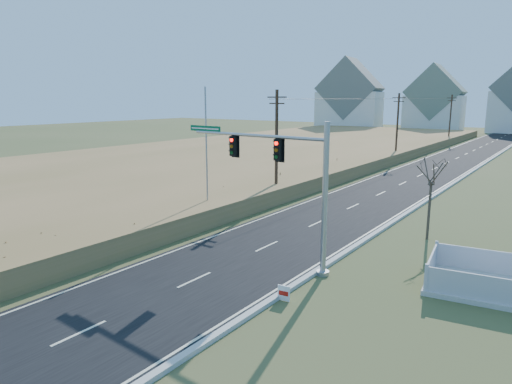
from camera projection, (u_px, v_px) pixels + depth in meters
name	position (u px, v px, depth m)	size (l,w,h in m)	color
ground	(222.00, 268.00, 22.71)	(260.00, 260.00, 0.00)	#434D25
road	(454.00, 160.00, 62.63)	(8.00, 180.00, 0.06)	black
curb	(487.00, 162.00, 60.27)	(0.30, 180.00, 0.18)	#B2AFA8
reed_marsh	(269.00, 151.00, 68.13)	(38.00, 110.00, 1.30)	#A97A4C
utility_pole_near	(277.00, 143.00, 37.43)	(1.80, 0.26, 9.00)	#422D1E
utility_pole_mid	(397.00, 126.00, 61.39)	(1.80, 0.26, 9.00)	#422D1E
utility_pole_far	(450.00, 118.00, 85.35)	(1.80, 0.26, 9.00)	#422D1E
condo_nw	(350.00, 101.00, 122.57)	(17.69, 13.38, 19.05)	silver
condo_nnw	(434.00, 104.00, 117.77)	(14.93, 11.17, 17.03)	silver
traffic_signal_mast	(292.00, 179.00, 22.09)	(9.15, 0.88, 7.29)	#9EA0A5
fence_enclosure	(496.00, 286.00, 19.90)	(6.20, 4.66, 1.30)	#B7B5AD
open_sign	(284.00, 293.00, 18.96)	(0.54, 0.13, 0.66)	white
flagpole	(207.00, 167.00, 31.47)	(0.41, 0.41, 9.07)	#B7B5AD
bare_tree	(432.00, 170.00, 26.54)	(1.97, 1.97, 5.23)	#4C3F33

